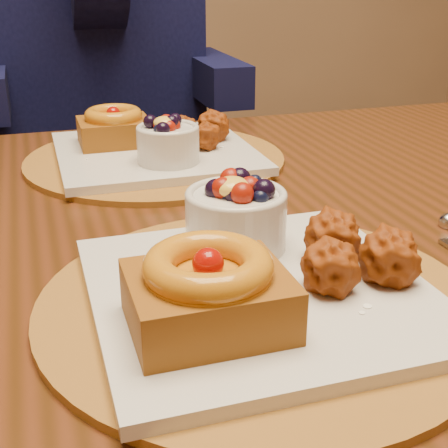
# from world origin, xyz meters

# --- Properties ---
(dining_table) EXTENTS (1.60, 0.90, 0.76)m
(dining_table) POSITION_xyz_m (-0.07, -0.06, 0.68)
(dining_table) COLOR #351C09
(dining_table) RESTS_ON ground
(place_setting_near) EXTENTS (0.38, 0.38, 0.09)m
(place_setting_near) POSITION_xyz_m (-0.07, -0.27, 0.78)
(place_setting_near) COLOR brown
(place_setting_near) RESTS_ON dining_table
(place_setting_far) EXTENTS (0.38, 0.38, 0.08)m
(place_setting_far) POSITION_xyz_m (-0.07, 0.16, 0.78)
(place_setting_far) COLOR brown
(place_setting_far) RESTS_ON dining_table
(chair_far) EXTENTS (0.52, 0.52, 0.85)m
(chair_far) POSITION_xyz_m (-0.13, 0.71, 0.47)
(chair_far) COLOR black
(chair_far) RESTS_ON ground
(diner) EXTENTS (0.54, 0.51, 0.88)m
(diner) POSITION_xyz_m (-0.09, 0.69, 0.93)
(diner) COLOR black
(diner) RESTS_ON ground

